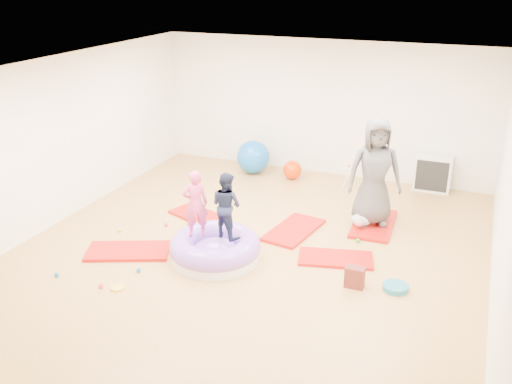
% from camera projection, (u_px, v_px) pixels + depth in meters
% --- Properties ---
extents(room, '(7.01, 8.01, 2.81)m').
position_uv_depth(room, '(248.00, 167.00, 8.34)').
color(room, '#B8765B').
rests_on(room, ground).
extents(gym_mat_front_left, '(1.40, 1.07, 0.05)m').
position_uv_depth(gym_mat_front_left, '(128.00, 251.00, 8.84)').
color(gym_mat_front_left, '#C00F07').
rests_on(gym_mat_front_left, ground).
extents(gym_mat_mid_left, '(1.21, 0.90, 0.05)m').
position_uv_depth(gym_mat_mid_left, '(199.00, 216.00, 10.10)').
color(gym_mat_mid_left, '#C00F07').
rests_on(gym_mat_mid_left, ground).
extents(gym_mat_center_back, '(0.80, 1.31, 0.05)m').
position_uv_depth(gym_mat_center_back, '(294.00, 230.00, 9.54)').
color(gym_mat_center_back, '#C00F07').
rests_on(gym_mat_center_back, ground).
extents(gym_mat_right, '(1.21, 0.81, 0.05)m').
position_uv_depth(gym_mat_right, '(336.00, 258.00, 8.62)').
color(gym_mat_right, '#C00F07').
rests_on(gym_mat_right, ground).
extents(gym_mat_rear_right, '(0.72, 1.35, 0.05)m').
position_uv_depth(gym_mat_rear_right, '(374.00, 224.00, 9.77)').
color(gym_mat_rear_right, '#C00F07').
rests_on(gym_mat_rear_right, ground).
extents(inflatable_cushion, '(1.38, 1.38, 0.44)m').
position_uv_depth(inflatable_cushion, '(215.00, 249.00, 8.60)').
color(inflatable_cushion, white).
rests_on(inflatable_cushion, ground).
extents(child_pink, '(0.45, 0.42, 1.04)m').
position_uv_depth(child_pink, '(195.00, 201.00, 8.41)').
color(child_pink, '#DC427B').
rests_on(child_pink, inflatable_cushion).
extents(child_navy, '(0.59, 0.52, 1.02)m').
position_uv_depth(child_navy, '(226.00, 202.00, 8.39)').
color(child_navy, '#19213B').
rests_on(child_navy, inflatable_cushion).
extents(adult_caregiver, '(1.04, 0.87, 1.83)m').
position_uv_depth(adult_caregiver, '(375.00, 172.00, 9.44)').
color(adult_caregiver, '#48484A').
rests_on(adult_caregiver, gym_mat_rear_right).
extents(infant, '(0.34, 0.34, 0.20)m').
position_uv_depth(infant, '(361.00, 220.00, 9.59)').
color(infant, '#ACC7D1').
rests_on(infant, gym_mat_rear_right).
extents(ball_pit_balls, '(3.86, 2.79, 0.07)m').
position_uv_depth(ball_pit_balls, '(160.00, 252.00, 8.79)').
color(ball_pit_balls, green).
rests_on(ball_pit_balls, ground).
extents(exercise_ball_blue, '(0.71, 0.71, 0.71)m').
position_uv_depth(exercise_ball_blue, '(253.00, 157.00, 12.13)').
color(exercise_ball_blue, blue).
rests_on(exercise_ball_blue, ground).
extents(exercise_ball_orange, '(0.39, 0.39, 0.39)m').
position_uv_depth(exercise_ball_orange, '(292.00, 170.00, 11.84)').
color(exercise_ball_orange, '#DD3300').
rests_on(exercise_ball_orange, ground).
extents(infant_play_gym, '(0.60, 0.57, 0.46)m').
position_uv_depth(infant_play_gym, '(360.00, 174.00, 11.29)').
color(infant_play_gym, silver).
rests_on(infant_play_gym, ground).
extents(cube_shelf, '(0.70, 0.35, 0.70)m').
position_uv_depth(cube_shelf, '(433.00, 174.00, 11.18)').
color(cube_shelf, silver).
rests_on(cube_shelf, ground).
extents(balance_disc, '(0.35, 0.35, 0.08)m').
position_uv_depth(balance_disc, '(396.00, 287.00, 7.82)').
color(balance_disc, teal).
rests_on(balance_disc, ground).
extents(backpack, '(0.26, 0.16, 0.30)m').
position_uv_depth(backpack, '(355.00, 277.00, 7.86)').
color(backpack, '#9E2C20').
rests_on(backpack, ground).
extents(yellow_toy, '(0.19, 0.19, 0.03)m').
position_uv_depth(yellow_toy, '(118.00, 288.00, 7.86)').
color(yellow_toy, yellow).
rests_on(yellow_toy, ground).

